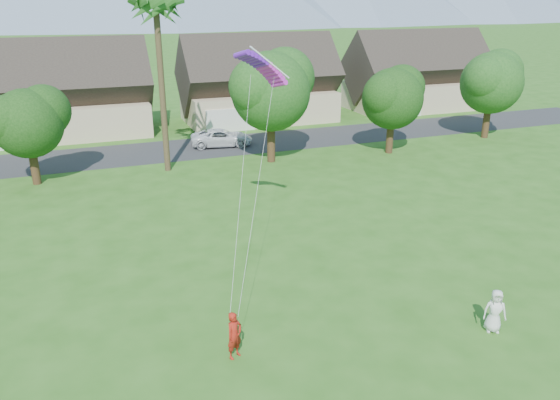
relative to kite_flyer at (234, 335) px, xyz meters
name	(u,v)px	position (x,y,z in m)	size (l,w,h in m)	color
street	(181,150)	(3.57, 28.95, -0.89)	(90.00, 7.00, 0.01)	#2D2D30
kite_flyer	(234,335)	(0.00, 0.00, 0.00)	(0.65, 0.43, 1.79)	#A41E12
watcher	(495,311)	(9.74, -1.91, -0.02)	(0.85, 0.56, 1.75)	silver
parked_car	(222,138)	(7.16, 28.95, -0.17)	(2.42, 5.24, 1.46)	white
houses_row	(166,92)	(4.06, 37.94, 2.55)	(72.75, 8.19, 8.86)	beige
tree_row	(177,105)	(2.43, 22.87, 3.99)	(62.27, 6.67, 8.45)	#47301C
fan_palm	(155,2)	(1.57, 23.45, 10.91)	(3.00, 3.00, 13.80)	#4C3D26
parafoil_kite	(263,65)	(4.26, 9.11, 8.17)	(2.85, 1.23, 0.50)	#6F1BCB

